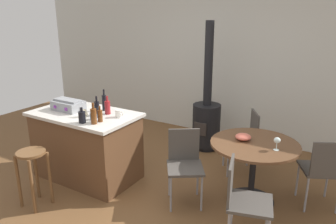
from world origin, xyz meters
The scene contains 22 objects.
ground_plane centered at (0.00, 0.00, 0.00)m, with size 8.80×8.80×0.00m, color brown.
back_wall centered at (0.00, 2.59, 1.35)m, with size 8.00×0.10×2.70m, color beige.
kitchen_island centered at (-0.90, 0.16, 0.45)m, with size 1.37×0.80×0.90m.
wooden_stool centered at (-0.92, -0.65, 0.48)m, with size 0.32×0.32×0.67m.
dining_table centered at (1.16, 0.70, 0.56)m, with size 0.98×0.98×0.74m.
folding_chair_near centered at (0.47, 0.33, 0.50)m, with size 0.55×0.55×0.85m.
folding_chair_far centered at (1.30, -0.08, 0.51)m, with size 0.49×0.49×0.86m.
folding_chair_left centered at (1.85, 0.96, 0.50)m, with size 0.54×0.54×0.85m.
folding_chair_right centered at (0.83, 1.38, 0.51)m, with size 0.55×0.55×0.86m.
wood_stove centered at (0.05, 1.84, 0.51)m, with size 0.44×0.45×2.00m.
toolbox centered at (-1.17, 0.15, 0.96)m, with size 0.40×0.27×0.15m.
bottle_0 centered at (-0.68, 0.17, 0.99)m, with size 0.06×0.06×0.25m.
bottle_1 centered at (-0.50, -0.08, 0.99)m, with size 0.07×0.07×0.25m.
bottle_2 centered at (-0.49, 0.02, 0.97)m, with size 0.06×0.06×0.19m.
bottle_3 centered at (-0.64, -0.12, 0.97)m, with size 0.08×0.08×0.19m.
bottle_4 centered at (-0.75, 0.38, 1.00)m, with size 0.06×0.06×0.28m.
bottle_5 centered at (-0.61, 0.29, 0.99)m, with size 0.07×0.07×0.23m.
cup_0 centered at (-0.41, 0.26, 0.94)m, with size 0.12×0.08×0.09m.
cup_1 centered at (-0.62, 0.04, 0.94)m, with size 0.12×0.08×0.08m.
cup_2 centered at (-0.79, 0.05, 0.94)m, with size 0.11×0.07×0.09m.
wine_glass centered at (1.41, 0.63, 0.84)m, with size 0.07×0.07×0.14m.
serving_bowl centered at (1.01, 0.72, 0.77)m, with size 0.18×0.18×0.07m, color #DB6651.
Camera 1 is at (2.09, -2.70, 2.17)m, focal length 35.27 mm.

